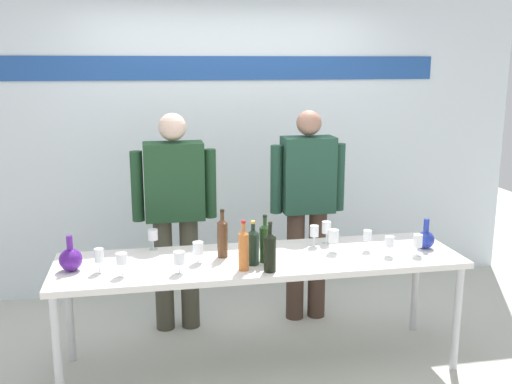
% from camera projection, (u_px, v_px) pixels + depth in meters
% --- Properties ---
extents(ground_plane, '(10.00, 10.00, 0.00)m').
position_uv_depth(ground_plane, '(260.00, 364.00, 3.99)').
color(ground_plane, beige).
extents(back_wall, '(5.37, 0.11, 3.00)m').
position_uv_depth(back_wall, '(226.00, 122.00, 5.15)').
color(back_wall, white).
rests_on(back_wall, ground).
extents(display_table, '(2.64, 0.71, 0.76)m').
position_uv_depth(display_table, '(260.00, 266.00, 3.84)').
color(display_table, white).
rests_on(display_table, ground).
extents(decanter_blue_left, '(0.14, 0.14, 0.22)m').
position_uv_depth(decanter_blue_left, '(71.00, 259.00, 3.57)').
color(decanter_blue_left, '#511B88').
rests_on(decanter_blue_left, display_table).
extents(decanter_blue_right, '(0.12, 0.12, 0.21)m').
position_uv_depth(decanter_blue_right, '(426.00, 239.00, 4.01)').
color(decanter_blue_right, '#21329D').
rests_on(decanter_blue_right, display_table).
extents(presenter_left, '(0.62, 0.22, 1.66)m').
position_uv_depth(presenter_left, '(175.00, 208.00, 4.35)').
color(presenter_left, '#3E3C2F').
rests_on(presenter_left, ground).
extents(presenter_right, '(0.59, 0.22, 1.66)m').
position_uv_depth(presenter_right, '(307.00, 203.00, 4.54)').
color(presenter_right, '#422F24').
rests_on(presenter_right, ground).
extents(wine_bottle_0, '(0.07, 0.07, 0.28)m').
position_uv_depth(wine_bottle_0, '(253.00, 246.00, 3.67)').
color(wine_bottle_0, black).
rests_on(wine_bottle_0, display_table).
extents(wine_bottle_1, '(0.06, 0.06, 0.32)m').
position_uv_depth(wine_bottle_1, '(244.00, 249.00, 3.57)').
color(wine_bottle_1, '#C7692C').
rests_on(wine_bottle_1, display_table).
extents(wine_bottle_2, '(0.07, 0.07, 0.31)m').
position_uv_depth(wine_bottle_2, '(270.00, 251.00, 3.55)').
color(wine_bottle_2, black).
rests_on(wine_bottle_2, display_table).
extents(wine_bottle_3, '(0.07, 0.07, 0.32)m').
position_uv_depth(wine_bottle_3, '(222.00, 237.00, 3.81)').
color(wine_bottle_3, '#54331D').
rests_on(wine_bottle_3, display_table).
extents(wine_bottle_4, '(0.07, 0.07, 0.31)m').
position_uv_depth(wine_bottle_4, '(265.00, 242.00, 3.72)').
color(wine_bottle_4, '#203F1A').
rests_on(wine_bottle_4, display_table).
extents(wine_glass_left_0, '(0.07, 0.07, 0.14)m').
position_uv_depth(wine_glass_left_0, '(122.00, 259.00, 3.48)').
color(wine_glass_left_0, white).
rests_on(wine_glass_left_0, display_table).
extents(wine_glass_left_1, '(0.07, 0.07, 0.14)m').
position_uv_depth(wine_glass_left_1, '(198.00, 248.00, 3.71)').
color(wine_glass_left_1, white).
rests_on(wine_glass_left_1, display_table).
extents(wine_glass_left_2, '(0.07, 0.07, 0.14)m').
position_uv_depth(wine_glass_left_2, '(179.00, 258.00, 3.53)').
color(wine_glass_left_2, white).
rests_on(wine_glass_left_2, display_table).
extents(wine_glass_left_3, '(0.06, 0.06, 0.15)m').
position_uv_depth(wine_glass_left_3, '(99.00, 256.00, 3.54)').
color(wine_glass_left_3, white).
rests_on(wine_glass_left_3, display_table).
extents(wine_glass_left_4, '(0.07, 0.07, 0.14)m').
position_uv_depth(wine_glass_left_4, '(153.00, 235.00, 3.97)').
color(wine_glass_left_4, white).
rests_on(wine_glass_left_4, display_table).
extents(wine_glass_right_0, '(0.06, 0.06, 0.16)m').
position_uv_depth(wine_glass_right_0, '(326.00, 228.00, 4.10)').
color(wine_glass_right_0, white).
rests_on(wine_glass_right_0, display_table).
extents(wine_glass_right_1, '(0.07, 0.07, 0.16)m').
position_uv_depth(wine_glass_right_1, '(333.00, 236.00, 3.92)').
color(wine_glass_right_1, white).
rests_on(wine_glass_right_1, display_table).
extents(wine_glass_right_2, '(0.06, 0.06, 0.14)m').
position_uv_depth(wine_glass_right_2, '(367.00, 236.00, 3.96)').
color(wine_glass_right_2, white).
rests_on(wine_glass_right_2, display_table).
extents(wine_glass_right_3, '(0.06, 0.06, 0.13)m').
position_uv_depth(wine_glass_right_3, '(389.00, 242.00, 3.84)').
color(wine_glass_right_3, white).
rests_on(wine_glass_right_3, display_table).
extents(wine_glass_right_4, '(0.06, 0.06, 0.15)m').
position_uv_depth(wine_glass_right_4, '(314.00, 232.00, 4.05)').
color(wine_glass_right_4, white).
rests_on(wine_glass_right_4, display_table).
extents(wine_glass_right_5, '(0.06, 0.06, 0.14)m').
position_uv_depth(wine_glass_right_5, '(418.00, 241.00, 3.86)').
color(wine_glass_right_5, white).
rests_on(wine_glass_right_5, display_table).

